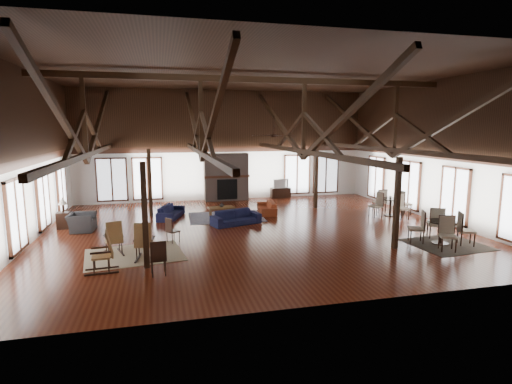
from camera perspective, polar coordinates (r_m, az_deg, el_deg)
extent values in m
plane|color=#5A2313|center=(15.85, -0.27, -5.37)|extent=(16.00, 16.00, 0.00)
cube|color=black|center=(15.47, -0.29, 16.68)|extent=(16.00, 14.00, 0.02)
cube|color=white|center=(22.23, -4.47, 6.62)|extent=(16.00, 0.02, 6.00)
cube|color=white|center=(8.73, 10.38, 2.58)|extent=(16.00, 0.02, 6.00)
cube|color=white|center=(15.61, -30.29, 4.33)|extent=(0.02, 14.00, 6.00)
cube|color=white|center=(18.89, 24.18, 5.40)|extent=(0.02, 14.00, 6.00)
cube|color=black|center=(15.44, -0.29, 15.76)|extent=(15.60, 0.18, 0.22)
cube|color=black|center=(15.16, -23.02, 4.93)|extent=(0.16, 13.70, 0.18)
cube|color=black|center=(15.13, -23.35, 10.03)|extent=(0.14, 0.14, 2.70)
cube|color=black|center=(18.59, -21.53, 9.45)|extent=(0.15, 7.07, 3.12)
cube|color=black|center=(11.69, -26.17, 9.70)|extent=(0.15, 7.07, 3.12)
cube|color=black|center=(15.03, -7.75, 5.54)|extent=(0.16, 13.70, 0.18)
cube|color=black|center=(15.01, -7.86, 10.69)|extent=(0.14, 0.14, 2.70)
cube|color=black|center=(18.49, -8.97, 9.98)|extent=(0.15, 7.07, 3.12)
cube|color=black|center=(11.53, -6.05, 10.59)|extent=(0.15, 7.07, 3.12)
cube|color=black|center=(15.95, 6.77, 5.77)|extent=(0.16, 13.70, 0.18)
cube|color=black|center=(15.92, 6.86, 10.62)|extent=(0.14, 0.14, 2.70)
cube|color=black|center=(19.24, 3.17, 10.04)|extent=(0.15, 7.07, 3.12)
cube|color=black|center=(12.70, 12.45, 10.29)|extent=(0.15, 7.07, 3.12)
cube|color=black|center=(17.74, 19.04, 5.67)|extent=(0.16, 13.70, 0.18)
cube|color=black|center=(17.72, 19.27, 10.03)|extent=(0.14, 0.14, 2.70)
cube|color=black|center=(20.75, 13.96, 9.72)|extent=(0.15, 7.07, 3.12)
cube|color=black|center=(14.88, 26.62, 9.35)|extent=(0.15, 7.07, 3.12)
cube|color=black|center=(11.70, -15.59, -3.29)|extent=(0.16, 0.16, 3.05)
cube|color=black|center=(13.90, 19.49, -1.53)|extent=(0.16, 0.16, 3.05)
cube|color=black|center=(18.59, -14.92, 1.28)|extent=(0.16, 0.16, 3.05)
cube|color=black|center=(20.06, 8.58, 2.04)|extent=(0.16, 0.16, 3.05)
cube|color=#77645A|center=(22.06, -4.28, 2.17)|extent=(2.40, 0.62, 2.60)
cube|color=black|center=(21.83, -4.12, 0.38)|extent=(1.10, 0.06, 1.10)
cube|color=#341A0F|center=(21.78, -4.16, 2.21)|extent=(2.50, 0.20, 0.12)
cylinder|color=black|center=(14.50, 2.59, 9.44)|extent=(0.04, 0.04, 0.70)
cylinder|color=black|center=(14.50, 2.58, 8.06)|extent=(0.20, 0.20, 0.10)
cube|color=black|center=(14.63, 4.29, 8.05)|extent=(0.70, 0.12, 0.02)
cube|color=black|center=(14.93, 2.10, 8.09)|extent=(0.12, 0.70, 0.02)
cube|color=black|center=(14.38, 0.84, 8.06)|extent=(0.70, 0.12, 0.02)
cube|color=black|center=(14.07, 3.10, 8.02)|extent=(0.12, 0.70, 0.02)
imported|color=black|center=(16.61, -2.89, -3.64)|extent=(2.19, 1.39, 0.60)
imported|color=black|center=(18.18, -12.05, -2.78)|extent=(2.05, 1.34, 0.56)
imported|color=maroon|center=(18.82, 1.57, -2.20)|extent=(1.91, 0.94, 0.54)
cube|color=brown|center=(18.04, -4.99, -2.25)|extent=(1.24, 0.74, 0.06)
cube|color=brown|center=(17.83, -6.45, -3.14)|extent=(0.06, 0.06, 0.39)
cube|color=brown|center=(18.21, -6.61, -2.89)|extent=(0.06, 0.06, 0.39)
cube|color=brown|center=(17.97, -3.34, -3.00)|extent=(0.06, 0.06, 0.39)
cube|color=brown|center=(18.35, -3.56, -2.75)|extent=(0.06, 0.06, 0.39)
imported|color=#B2B2B2|center=(18.06, -4.94, -1.82)|extent=(0.22, 0.22, 0.20)
imported|color=#262628|center=(16.97, -23.65, -3.98)|extent=(1.12, 0.99, 0.69)
cube|color=black|center=(17.72, -25.74, -3.65)|extent=(0.49, 0.49, 0.65)
cylinder|color=black|center=(17.62, -25.86, -1.99)|extent=(0.08, 0.08, 0.39)
cone|color=#F1E4CB|center=(17.58, -25.92, -1.15)|extent=(0.35, 0.35, 0.28)
cube|color=olive|center=(13.53, -19.66, -6.64)|extent=(0.60, 0.58, 0.05)
cube|color=olive|center=(13.23, -19.54, -5.50)|extent=(0.51, 0.32, 0.69)
cube|color=black|center=(13.60, -20.40, -8.33)|extent=(0.31, 0.82, 0.05)
cube|color=black|center=(13.67, -18.75, -8.14)|extent=(0.31, 0.82, 0.05)
cube|color=olive|center=(12.76, -15.62, -7.24)|extent=(0.58, 0.56, 0.05)
cube|color=olive|center=(12.45, -15.89, -5.99)|extent=(0.54, 0.27, 0.74)
cube|color=black|center=(12.93, -16.48, -9.02)|extent=(0.19, 0.90, 0.05)
cube|color=black|center=(12.85, -14.59, -9.05)|extent=(0.19, 0.90, 0.05)
cube|color=olive|center=(12.01, -21.25, -8.60)|extent=(0.53, 0.55, 0.05)
cube|color=olive|center=(11.90, -20.23, -6.95)|extent=(0.24, 0.52, 0.73)
cube|color=black|center=(11.94, -21.17, -10.80)|extent=(0.90, 0.13, 0.05)
cube|color=black|center=(12.34, -21.10, -10.15)|extent=(0.90, 0.13, 0.05)
cube|color=black|center=(14.31, -11.77, -5.50)|extent=(0.52, 0.52, 0.04)
cube|color=black|center=(14.15, -12.35, -4.68)|extent=(0.24, 0.33, 0.49)
cylinder|color=black|center=(14.36, -11.74, -6.28)|extent=(0.03, 0.03, 0.40)
cube|color=black|center=(11.33, -13.81, -9.26)|extent=(0.46, 0.46, 0.05)
cube|color=black|center=(11.06, -13.77, -8.23)|extent=(0.42, 0.08, 0.55)
cylinder|color=black|center=(11.40, -13.76, -10.33)|extent=(0.03, 0.03, 0.45)
cylinder|color=black|center=(15.15, 25.01, -3.85)|extent=(0.93, 0.93, 0.04)
cylinder|color=black|center=(15.24, 24.91, -5.26)|extent=(0.10, 0.10, 0.77)
cylinder|color=black|center=(15.33, 24.81, -6.66)|extent=(0.56, 0.56, 0.04)
cylinder|color=black|center=(19.15, 18.69, -0.95)|extent=(0.91, 0.91, 0.04)
cylinder|color=black|center=(19.22, 18.63, -2.06)|extent=(0.10, 0.10, 0.75)
cylinder|color=black|center=(19.29, 18.57, -3.16)|extent=(0.55, 0.55, 0.04)
imported|color=#B2B2B2|center=(15.16, 24.90, -3.57)|extent=(0.14, 0.14, 0.10)
imported|color=#B2B2B2|center=(19.25, 18.65, -0.71)|extent=(0.12, 0.12, 0.09)
cube|color=black|center=(22.99, 3.54, -0.10)|extent=(1.12, 0.42, 0.56)
imported|color=#B2B2B2|center=(22.90, 3.49, 1.23)|extent=(0.91, 0.24, 0.52)
cube|color=tan|center=(13.35, -16.98, -8.55)|extent=(3.23, 2.70, 0.01)
cube|color=#181843|center=(18.06, -4.31, -3.56)|extent=(3.35, 2.56, 0.01)
cube|color=black|center=(15.32, 25.58, -6.78)|extent=(2.57, 2.37, 0.01)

